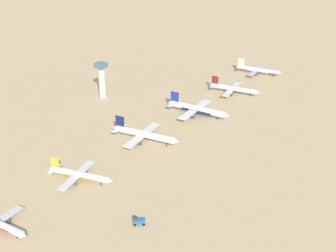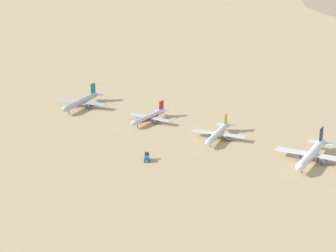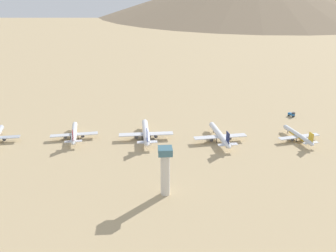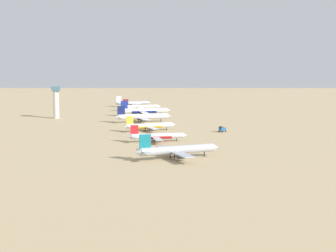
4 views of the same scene
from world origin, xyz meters
The scene contains 6 objects.
ground_plane centered at (0.00, 0.00, 0.00)m, with size 1859.50×1859.50×0.00m, color tan.
parked_jet_0 centered at (-7.06, -156.82, 4.19)m, with size 42.84×35.14×12.45m.
parked_jet_1 centered at (-8.24, -102.97, 3.37)m, with size 35.09×28.46×10.13m.
parked_jet_2 centered at (-5.87, -54.42, 3.58)m, with size 36.98×30.35×10.76m.
parked_jet_3 centered at (-3.99, -0.15, 4.39)m, with size 45.22×36.86×13.04m.
service_truck centered at (41.04, -67.09, 2.08)m, with size 5.63×5.15×3.90m.
Camera 2 is at (253.94, 96.68, 108.23)m, focal length 62.53 mm.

